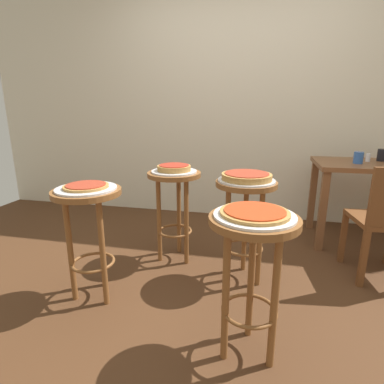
# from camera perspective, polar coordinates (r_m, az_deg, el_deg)

# --- Properties ---
(ground_plane) EXTENTS (6.00, 6.00, 0.00)m
(ground_plane) POSITION_cam_1_polar(r_m,az_deg,el_deg) (2.20, 5.04, -18.03)
(ground_plane) COLOR #4C2D19
(back_wall) EXTENTS (6.00, 0.10, 3.00)m
(back_wall) POSITION_cam_1_polar(r_m,az_deg,el_deg) (3.50, 9.49, 19.85)
(back_wall) COLOR beige
(back_wall) RESTS_ON ground_plane
(stool_foreground) EXTENTS (0.42, 0.42, 0.73)m
(stool_foreground) POSITION_cam_1_polar(r_m,az_deg,el_deg) (1.48, 11.23, -11.31)
(stool_foreground) COLOR brown
(stool_foreground) RESTS_ON ground_plane
(serving_plate_foreground) EXTENTS (0.37, 0.37, 0.01)m
(serving_plate_foreground) POSITION_cam_1_polar(r_m,az_deg,el_deg) (1.41, 11.63, -4.35)
(serving_plate_foreground) COLOR silver
(serving_plate_foreground) RESTS_ON stool_foreground
(pizza_foreground) EXTENTS (0.32, 0.32, 0.02)m
(pizza_foreground) POSITION_cam_1_polar(r_m,az_deg,el_deg) (1.40, 11.66, -3.73)
(pizza_foreground) COLOR #B78442
(pizza_foreground) RESTS_ON serving_plate_foreground
(stool_middle) EXTENTS (0.42, 0.42, 0.73)m
(stool_middle) POSITION_cam_1_polar(r_m,az_deg,el_deg) (2.01, -18.74, -4.65)
(stool_middle) COLOR brown
(stool_middle) RESTS_ON ground_plane
(serving_plate_middle) EXTENTS (0.36, 0.36, 0.01)m
(serving_plate_middle) POSITION_cam_1_polar(r_m,az_deg,el_deg) (1.95, -19.20, 0.62)
(serving_plate_middle) COLOR silver
(serving_plate_middle) RESTS_ON stool_middle
(pizza_middle) EXTENTS (0.27, 0.27, 0.02)m
(pizza_middle) POSITION_cam_1_polar(r_m,az_deg,el_deg) (1.95, -19.24, 1.07)
(pizza_middle) COLOR #B78442
(pizza_middle) RESTS_ON serving_plate_middle
(stool_leftside) EXTENTS (0.42, 0.42, 0.73)m
(stool_leftside) POSITION_cam_1_polar(r_m,az_deg,el_deg) (2.14, 9.93, -2.81)
(stool_leftside) COLOR brown
(stool_leftside) RESTS_ON ground_plane
(serving_plate_leftside) EXTENTS (0.39, 0.39, 0.01)m
(serving_plate_leftside) POSITION_cam_1_polar(r_m,az_deg,el_deg) (2.09, 10.16, 2.15)
(serving_plate_leftside) COLOR silver
(serving_plate_leftside) RESTS_ON stool_leftside
(pizza_leftside) EXTENTS (0.34, 0.34, 0.05)m
(pizza_leftside) POSITION_cam_1_polar(r_m,az_deg,el_deg) (2.09, 10.20, 2.91)
(pizza_leftside) COLOR #B78442
(pizza_leftside) RESTS_ON serving_plate_leftside
(stool_rear) EXTENTS (0.42, 0.42, 0.73)m
(stool_rear) POSITION_cam_1_polar(r_m,az_deg,el_deg) (2.41, -3.31, -0.55)
(stool_rear) COLOR brown
(stool_rear) RESTS_ON ground_plane
(serving_plate_rear) EXTENTS (0.35, 0.35, 0.01)m
(serving_plate_rear) POSITION_cam_1_polar(r_m,az_deg,el_deg) (2.37, -3.38, 3.88)
(serving_plate_rear) COLOR silver
(serving_plate_rear) RESTS_ON stool_rear
(pizza_rear) EXTENTS (0.26, 0.26, 0.05)m
(pizza_rear) POSITION_cam_1_polar(r_m,az_deg,el_deg) (2.37, -3.39, 4.55)
(pizza_rear) COLOR #B78442
(pizza_rear) RESTS_ON serving_plate_rear
(dining_table) EXTENTS (0.87, 0.65, 0.75)m
(dining_table) POSITION_cam_1_polar(r_m,az_deg,el_deg) (3.14, 29.73, 2.31)
(dining_table) COLOR brown
(dining_table) RESTS_ON ground_plane
(cup_near_edge) EXTENTS (0.08, 0.08, 0.10)m
(cup_near_edge) POSITION_cam_1_polar(r_m,az_deg,el_deg) (3.02, 28.72, 5.66)
(cup_near_edge) COLOR #3360B2
(cup_near_edge) RESTS_ON dining_table
(cup_far_edge) EXTENTS (0.07, 0.07, 0.11)m
(cup_far_edge) POSITION_cam_1_polar(r_m,az_deg,el_deg) (3.27, 31.97, 5.89)
(cup_far_edge) COLOR black
(cup_far_edge) RESTS_ON dining_table
(condiment_shaker) EXTENTS (0.04, 0.04, 0.07)m
(condiment_shaker) POSITION_cam_1_polar(r_m,az_deg,el_deg) (3.18, 30.10, 5.59)
(condiment_shaker) COLOR white
(condiment_shaker) RESTS_ON dining_table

